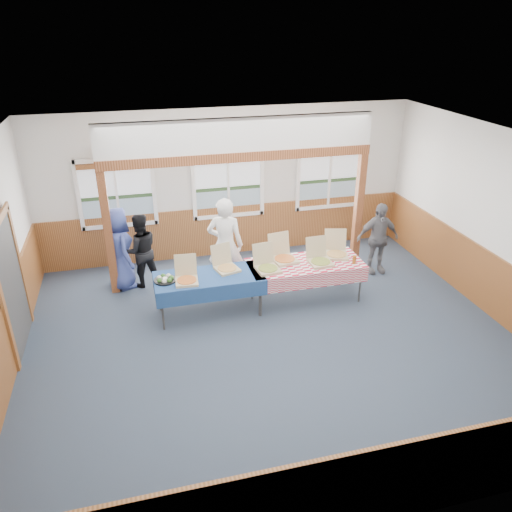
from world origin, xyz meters
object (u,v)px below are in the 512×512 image
Objects in this scene: table_left at (209,279)px; person_grey at (378,238)px; woman_white at (225,245)px; woman_black at (140,250)px; table_right at (305,265)px; man_blue at (119,249)px.

person_grey reaches higher than table_left.
woman_black is at bearing -0.20° from woman_white.
table_left is 1.37× the size of person_grey.
table_right is 1.22× the size of woman_white.
table_right is at bearing -131.18° from man_blue.
table_right is (1.80, 0.07, 0.01)m from table_left.
person_grey is (3.60, 0.77, 0.05)m from table_left.
woman_white is 3.15m from person_grey.
person_grey is (1.81, 0.70, 0.04)m from table_right.
man_blue is at bearing 3.07° from woman_white.
table_left is at bearing 116.41° from woman_black.
woman_black is 0.40m from man_blue.
table_left is 1.78m from woman_black.
woman_white is 1.26× the size of woman_black.
woman_white reaches higher than person_grey.
woman_white is at bearing -178.08° from person_grey.
table_left is at bearing 166.84° from table_right.
person_grey is (3.14, -0.06, -0.18)m from woman_white.
table_left is 1.26× the size of man_blue.
person_grey is at bearing 160.55° from woman_black.
person_grey reaches higher than table_right.
man_blue is at bearing 175.70° from person_grey.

